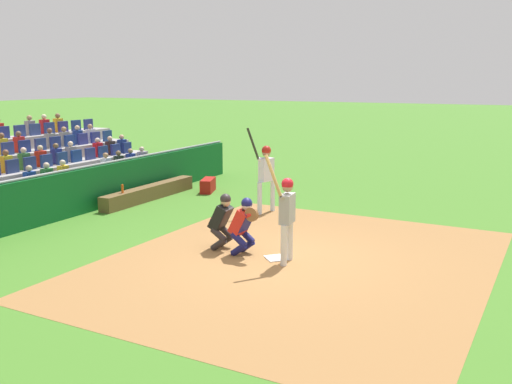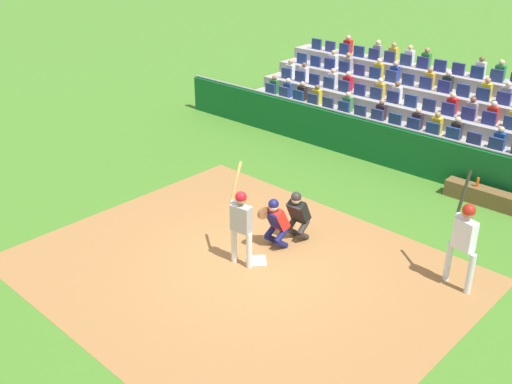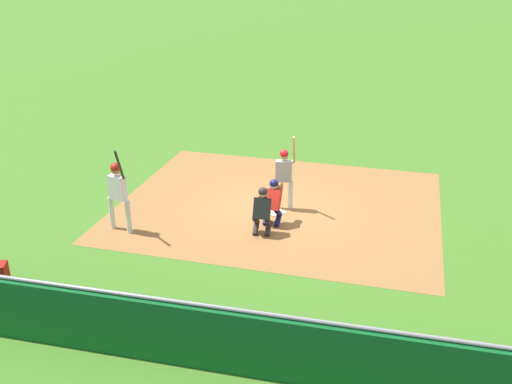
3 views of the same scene
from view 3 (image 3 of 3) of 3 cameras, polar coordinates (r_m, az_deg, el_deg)
The scene contains 10 objects.
ground_plane at distance 16.40m, azimuth 1.92°, elevation -1.97°, with size 160.00×160.00×0.00m, color #417825.
infield_dirt_patch at distance 16.84m, azimuth 2.27°, elevation -1.26°, with size 8.98×7.40×0.01m, color olive.
home_plate_marker at distance 16.39m, azimuth 1.92°, elevation -1.92°, with size 0.44×0.44×0.02m, color white.
batter_at_plate at distance 16.20m, azimuth 2.76°, elevation 1.92°, with size 0.62×0.50×2.26m.
catcher_crouching at distance 15.44m, azimuth 1.69°, elevation -0.74°, with size 0.49×0.71×1.27m.
home_plate_umpire at distance 14.92m, azimuth 0.61°, elevation -1.68°, with size 0.48×0.49×1.28m.
dugout_wall at distance 10.58m, azimuth -5.56°, elevation -13.78°, with size 17.82×0.24×1.32m.
dugout_bench at distance 12.69m, azimuth -20.74°, elevation -10.68°, with size 4.22×0.40×0.44m, color brown.
water_bottle_on_bench at distance 11.89m, azimuth -15.62°, elevation -10.40°, with size 0.07×0.07×0.25m, color #DB4E15.
on_deck_batter at distance 15.28m, azimuth -13.33°, elevation 0.32°, with size 0.70×0.64×2.39m.
Camera 3 is at (2.93, -14.54, 6.98)m, focal length 41.05 mm.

